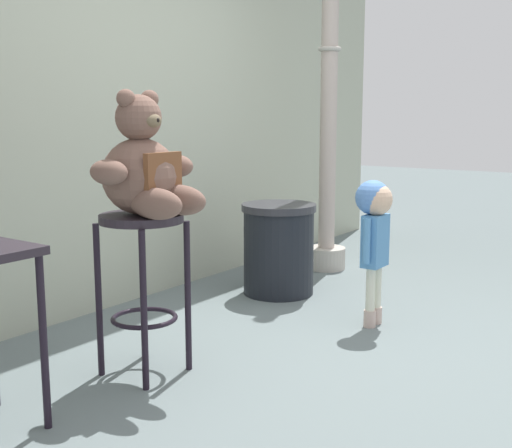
# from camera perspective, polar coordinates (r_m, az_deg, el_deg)

# --- Properties ---
(ground_plane) EXTENTS (24.00, 24.00, 0.00)m
(ground_plane) POSITION_cam_1_polar(r_m,az_deg,el_deg) (3.70, 9.37, -10.90)
(ground_plane) COLOR slate
(building_wall) EXTENTS (7.01, 0.30, 3.61)m
(building_wall) POSITION_cam_1_polar(r_m,az_deg,el_deg) (4.66, -12.58, 15.74)
(building_wall) COLOR #ABB19C
(building_wall) RESTS_ON ground_plane
(bar_stool_with_teddy) EXTENTS (0.41, 0.41, 0.80)m
(bar_stool_with_teddy) POSITION_cam_1_polar(r_m,az_deg,el_deg) (3.26, -9.82, -3.10)
(bar_stool_with_teddy) COLOR #272028
(bar_stool_with_teddy) RESTS_ON ground_plane
(teddy_bear) EXTENTS (0.57, 0.51, 0.59)m
(teddy_bear) POSITION_cam_1_polar(r_m,az_deg,el_deg) (3.17, -9.66, 4.64)
(teddy_bear) COLOR brown
(teddy_bear) RESTS_ON bar_stool_with_teddy
(child_walking) EXTENTS (0.28, 0.23, 0.89)m
(child_walking) POSITION_cam_1_polar(r_m,az_deg,el_deg) (4.00, 10.25, 0.27)
(child_walking) COLOR #C4A89C
(child_walking) RESTS_ON ground_plane
(trash_bin) EXTENTS (0.53, 0.53, 0.65)m
(trash_bin) POSITION_cam_1_polar(r_m,az_deg,el_deg) (4.71, 1.98, -2.15)
(trash_bin) COLOR black
(trash_bin) RESTS_ON ground_plane
(lamppost) EXTENTS (0.32, 0.32, 3.11)m
(lamppost) POSITION_cam_1_polar(r_m,az_deg,el_deg) (5.41, 6.32, 9.17)
(lamppost) COLOR #B0A99F
(lamppost) RESTS_ON ground_plane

